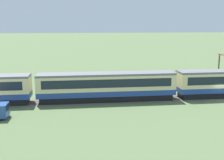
{
  "coord_description": "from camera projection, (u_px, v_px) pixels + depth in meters",
  "views": [
    {
      "loc": [
        -21.52,
        -38.89,
        11.33
      ],
      "look_at": [
        -16.18,
        3.99,
        2.56
      ],
      "focal_mm": 45.0,
      "sensor_mm": 36.0,
      "label": 1
    }
  ],
  "objects": [
    {
      "name": "ground_plane",
      "position": [
        221.0,
        99.0,
        42.68
      ],
      "size": [
        600.0,
        600.0,
        0.0
      ],
      "primitive_type": "plane",
      "color": "#566B42"
    },
    {
      "name": "passenger_train",
      "position": [
        109.0,
        85.0,
        41.49
      ],
      "size": [
        105.1,
        3.17,
        4.18
      ],
      "color": "#234293",
      "rests_on": "ground_plane"
    },
    {
      "name": "railway_track",
      "position": [
        137.0,
        99.0,
        42.48
      ],
      "size": [
        162.68,
        3.6,
        0.04
      ],
      "color": "#665B51",
      "rests_on": "ground_plane"
    }
  ]
}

